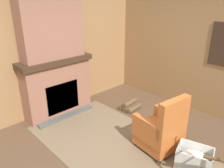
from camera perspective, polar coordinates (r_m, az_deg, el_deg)
The scene contains 11 objects.
ground_plane at distance 3.69m, azimuth 4.74°, elevation -19.02°, with size 14.00×14.00×0.00m, color brown.
wood_panel_wall_left at distance 4.79m, azimuth -16.31°, elevation 7.66°, with size 0.06×5.23×2.61m.
wood_panel_wall_back at distance 4.94m, azimuth 23.93°, elevation 7.15°, with size 5.23×0.09×2.61m.
fireplace_hearth at distance 4.79m, azimuth -14.04°, elevation -0.73°, with size 0.62×1.53×1.25m.
chimney_breast at distance 4.48m, azimuth -15.67°, elevation 14.83°, with size 0.36×1.26×1.34m.
area_rug at distance 3.82m, azimuth 3.08°, elevation -17.09°, with size 3.57×1.76×0.01m.
armchair at distance 3.74m, azimuth 12.58°, elevation -11.87°, with size 0.72×0.68×1.02m.
firewood_stack at distance 5.05m, azimuth 4.69°, elevation -5.66°, with size 0.39×0.46×0.22m.
laundry_basket at distance 3.62m, azimuth 20.67°, elevation -17.86°, with size 0.58×0.49×0.35m.
oil_lamp_vase at distance 4.49m, azimuth -18.29°, elevation 7.23°, with size 0.11×0.11×0.30m.
storage_case at distance 4.68m, azimuth -13.82°, elevation 7.78°, with size 0.16×0.22×0.14m.
Camera 1 is at (1.81, -2.13, 2.40)m, focal length 35.00 mm.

